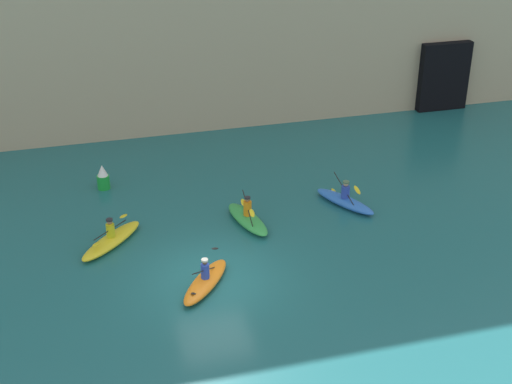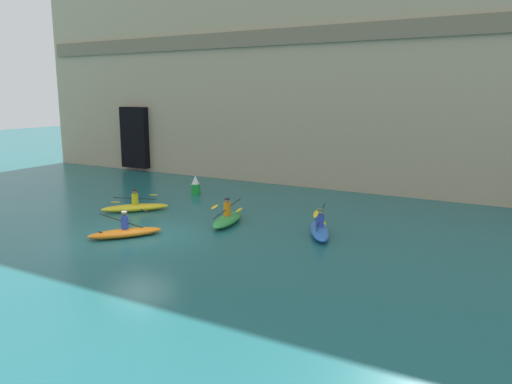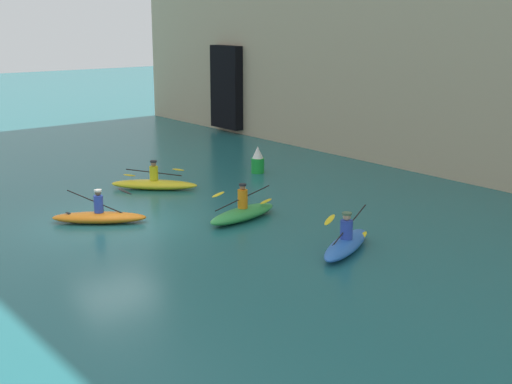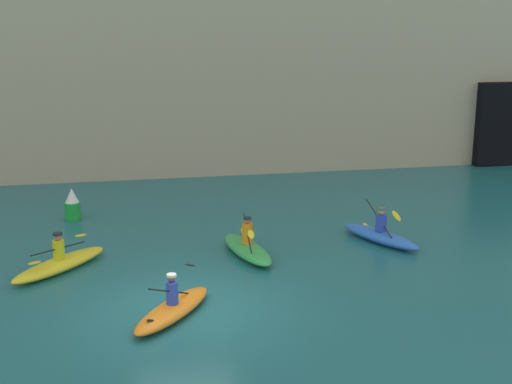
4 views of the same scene
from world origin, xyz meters
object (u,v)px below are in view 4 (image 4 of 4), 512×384
kayak_blue (381,235)px  kayak_orange (173,308)px  kayak_green (247,248)px  kayak_yellow (60,263)px  marker_buoy (72,205)px

kayak_blue → kayak_orange: 7.75m
kayak_green → kayak_blue: kayak_blue is taller
kayak_yellow → kayak_orange: bearing=81.6°
kayak_yellow → kayak_blue: 9.36m
kayak_yellow → kayak_blue: size_ratio=0.97×
kayak_yellow → kayak_orange: 4.46m
kayak_orange → marker_buoy: 8.65m
kayak_blue → marker_buoy: 10.13m
marker_buoy → kayak_yellow: bearing=-91.1°
kayak_orange → marker_buoy: kayak_orange is taller
kayak_green → kayak_blue: 4.18m
kayak_green → marker_buoy: 6.81m
marker_buoy → kayak_blue: bearing=-24.0°
kayak_green → marker_buoy: size_ratio=2.72×
kayak_yellow → marker_buoy: 4.73m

